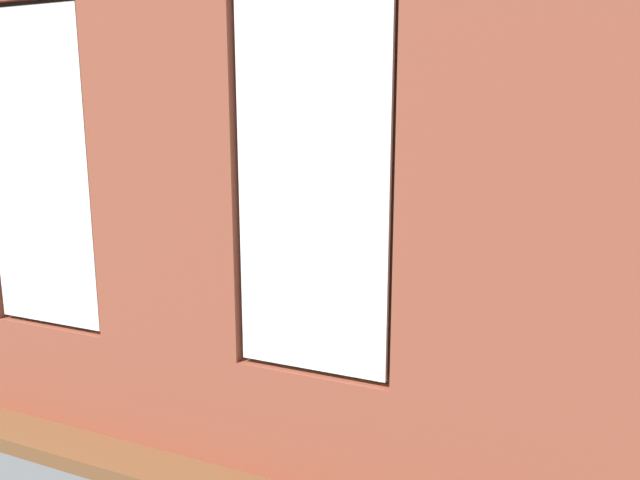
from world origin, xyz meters
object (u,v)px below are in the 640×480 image
table_plant_small (308,259)px  papasan_chair (319,245)px  couch_by_window (198,353)px  candle_jar (402,273)px  media_console (140,267)px  potted_plant_corner_near_left (599,227)px  remote_gray (363,280)px  couch_left (574,336)px  potted_plant_by_left_couch (536,286)px  tv_flatscreen (136,210)px  remote_silver (356,275)px  potted_plant_between_couches (402,349)px  potted_plant_corner_far_left (598,386)px  cup_ceramic (341,267)px  coffee_table (356,282)px

table_plant_small → papasan_chair: bearing=-70.3°
couch_by_window → candle_jar: 2.34m
couch_by_window → table_plant_small: (0.01, -1.90, 0.27)m
media_console → potted_plant_corner_near_left: (-4.86, -1.59, 0.56)m
remote_gray → couch_by_window: bearing=-153.7°
couch_left → potted_plant_by_left_couch: couch_left is taller
table_plant_small → tv_flatscreen: bearing=-4.4°
table_plant_small → remote_silver: size_ratio=1.69×
papasan_chair → candle_jar: bearing=141.3°
remote_gray → remote_silver: same height
table_plant_small → remote_gray: 0.60m
remote_silver → papasan_chair: papasan_chair is taller
remote_gray → table_plant_small: bearing=132.9°
tv_flatscreen → potted_plant_between_couches: 4.27m
couch_by_window → potted_plant_by_left_couch: 3.47m
tv_flatscreen → potted_plant_corner_far_left: tv_flatscreen is taller
cup_ceramic → potted_plant_by_left_couch: bearing=-159.8°
potted_plant_corner_near_left → tv_flatscreen: bearing=18.1°
couch_left → coffee_table: size_ratio=1.16×
potted_plant_corner_far_left → potted_plant_between_couches: (1.12, -0.15, -0.02)m
couch_left → potted_plant_corner_near_left: 2.27m
tv_flatscreen → potted_plant_between_couches: potted_plant_between_couches is taller
couch_left → tv_flatscreen: tv_flatscreen is taller
cup_ceramic → tv_flatscreen: bearing=1.0°
couch_left → potted_plant_corner_near_left: size_ratio=1.44×
couch_left → media_console: couch_left is taller
potted_plant_between_couches → potted_plant_corner_near_left: 3.79m
couch_by_window → cup_ceramic: (-0.26, -2.12, 0.17)m
table_plant_small → cup_ceramic: bearing=-141.2°
coffee_table → potted_plant_by_left_couch: bearing=-154.7°
media_console → coffee_table: bearing=178.9°
papasan_chair → potted_plant_between_couches: potted_plant_between_couches is taller
candle_jar → potted_plant_corner_far_left: bearing=127.6°
remote_gray → media_console: media_console is taller
tv_flatscreen → potted_plant_corner_near_left: (-4.86, -1.59, -0.11)m
couch_by_window → couch_left: size_ratio=1.16×
tv_flatscreen → table_plant_small: bearing=175.6°
couch_left → remote_gray: couch_left is taller
media_console → papasan_chair: bearing=-145.9°
table_plant_small → potted_plant_by_left_couch: table_plant_small is taller
table_plant_small → potted_plant_corner_far_left: bearing=142.7°
tv_flatscreen → media_console: bearing=90.0°
potted_plant_corner_near_left → remote_gray: bearing=40.8°
remote_gray → potted_plant_corner_near_left: 2.72m
candle_jar → papasan_chair: papasan_chair is taller
cup_ceramic → media_console: size_ratio=0.12×
media_console → papasan_chair: 2.12m
media_console → potted_plant_between_couches: bearing=151.6°
couch_left → candle_jar: couch_left is taller
couch_left → cup_ceramic: size_ratio=16.77×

